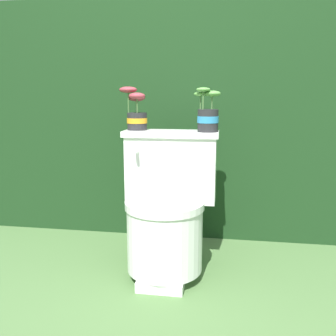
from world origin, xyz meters
TOP-DOWN VIEW (x-y plane):
  - ground_plane at (0.00, 0.00)m, footprint 12.00×12.00m
  - hedge_backdrop at (0.00, 0.88)m, footprint 2.94×0.67m
  - toilet at (-0.01, 0.07)m, footprint 0.50×0.49m
  - potted_plant_left at (-0.20, 0.22)m, footprint 0.14×0.12m
  - potted_plant_midleft at (0.18, 0.18)m, footprint 0.13×0.11m

SIDE VIEW (x-z plane):
  - ground_plane at x=0.00m, z-range 0.00..0.00m
  - toilet at x=-0.01m, z-range -0.04..0.68m
  - hedge_backdrop at x=0.00m, z-range 0.00..1.48m
  - potted_plant_midleft at x=0.18m, z-range 0.69..0.91m
  - potted_plant_left at x=-0.20m, z-range 0.70..0.93m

